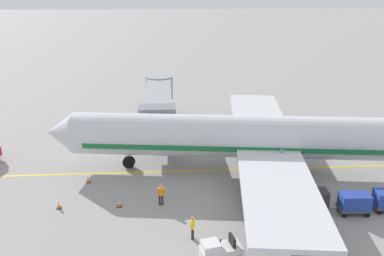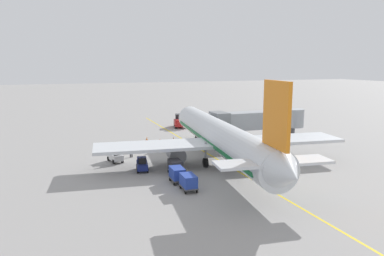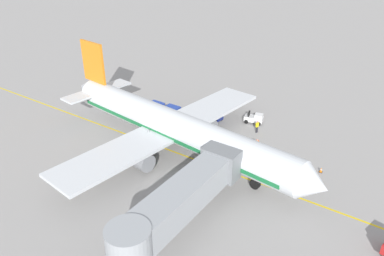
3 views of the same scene
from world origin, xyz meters
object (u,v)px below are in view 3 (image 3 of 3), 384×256
at_px(baggage_cart_third_in_train, 157,107).
at_px(safety_cone_nose_right, 295,184).
at_px(parked_airliner, 173,127).
at_px(safety_cone_wing_tip, 282,157).
at_px(safety_cone_nose_left, 321,170).
at_px(baggage_cart_front, 186,117).
at_px(baggage_tug_trailing, 214,115).
at_px(jet_bridge, 180,200).
at_px(ground_crew_marshaller, 257,126).
at_px(baggage_tug_lead, 254,118).
at_px(baggage_cart_second_in_train, 173,111).
at_px(ground_crew_loader, 202,125).
at_px(ground_crew_wing_walker, 257,145).

relative_size(baggage_cart_third_in_train, safety_cone_nose_right, 4.95).
xyz_separation_m(parked_airliner, safety_cone_nose_right, (-1.32, 14.61, -2.90)).
height_order(parked_airliner, safety_cone_wing_tip, parked_airliner).
xyz_separation_m(safety_cone_nose_left, safety_cone_nose_right, (4.02, -1.47, 0.00)).
relative_size(parked_airliner, safety_cone_wing_tip, 63.28).
distance_m(baggage_cart_front, safety_cone_wing_tip, 14.48).
bearing_deg(safety_cone_wing_tip, baggage_tug_trailing, -110.34).
distance_m(jet_bridge, baggage_tug_trailing, 22.46).
xyz_separation_m(ground_crew_marshaller, safety_cone_nose_left, (4.40, 9.78, -0.66)).
xyz_separation_m(baggage_cart_third_in_train, safety_cone_nose_right, (5.80, 22.99, -0.66)).
relative_size(jet_bridge, baggage_tug_trailing, 5.84).
relative_size(baggage_tug_lead, baggage_tug_trailing, 1.02).
bearing_deg(safety_cone_nose_left, baggage_cart_second_in_train, -95.30).
relative_size(baggage_cart_front, safety_cone_nose_left, 4.95).
bearing_deg(ground_crew_marshaller, baggage_cart_third_in_train, -79.87).
height_order(baggage_tug_trailing, baggage_cart_front, baggage_tug_trailing).
distance_m(jet_bridge, ground_crew_loader, 18.89).
distance_m(baggage_cart_second_in_train, ground_crew_wing_walker, 14.23).
relative_size(jet_bridge, safety_cone_nose_left, 26.37).
distance_m(ground_crew_wing_walker, ground_crew_marshaller, 4.93).
height_order(baggage_tug_lead, ground_crew_loader, ground_crew_loader).
relative_size(ground_crew_wing_walker, safety_cone_nose_right, 2.86).
bearing_deg(baggage_cart_front, jet_bridge, 33.84).
relative_size(baggage_cart_second_in_train, baggage_cart_third_in_train, 1.00).
bearing_deg(baggage_tug_lead, safety_cone_nose_right, 42.47).
bearing_deg(baggage_cart_third_in_train, safety_cone_nose_right, 75.84).
xyz_separation_m(baggage_tug_trailing, safety_cone_wing_tip, (4.37, 11.80, -0.42)).
height_order(baggage_cart_front, safety_cone_nose_left, baggage_cart_front).
height_order(baggage_tug_lead, baggage_cart_third_in_train, baggage_tug_lead).
bearing_deg(parked_airliner, jet_bridge, 39.47).
bearing_deg(jet_bridge, baggage_tug_trailing, -156.24).
bearing_deg(baggage_cart_front, ground_crew_wing_walker, 83.11).
relative_size(baggage_cart_third_in_train, ground_crew_wing_walker, 1.73).
relative_size(baggage_cart_second_in_train, safety_cone_wing_tip, 4.95).
distance_m(parked_airliner, ground_crew_loader, 6.38).
bearing_deg(baggage_cart_second_in_train, baggage_tug_lead, 114.23).
relative_size(baggage_tug_lead, baggage_cart_second_in_train, 0.93).
relative_size(baggage_tug_lead, safety_cone_wing_tip, 4.59).
bearing_deg(ground_crew_marshaller, jet_bridge, 6.90).
bearing_deg(baggage_cart_front, safety_cone_nose_left, 86.02).
distance_m(baggage_tug_lead, baggage_cart_third_in_train, 14.06).
height_order(jet_bridge, safety_cone_nose_left, jet_bridge).
bearing_deg(jet_bridge, baggage_cart_second_in_train, -141.29).
relative_size(baggage_cart_third_in_train, safety_cone_wing_tip, 4.95).
xyz_separation_m(baggage_tug_trailing, ground_crew_loader, (3.79, 0.33, 0.24)).
xyz_separation_m(baggage_tug_lead, safety_cone_wing_tip, (6.66, 6.80, -0.42)).
bearing_deg(baggage_cart_third_in_train, baggage_tug_trailing, 107.96).
bearing_deg(baggage_tug_trailing, safety_cone_nose_right, 60.33).
xyz_separation_m(ground_crew_loader, ground_crew_marshaller, (-3.77, 6.18, 0.00)).
xyz_separation_m(jet_bridge, safety_cone_nose_right, (-11.96, 5.84, -3.17)).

